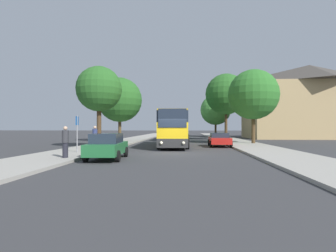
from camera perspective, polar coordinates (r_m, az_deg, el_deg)
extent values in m
plane|color=#38383A|center=(18.77, 1.21, -5.94)|extent=(300.00, 300.00, 0.00)
cube|color=#A39E93|center=(20.34, -18.99, -5.28)|extent=(4.00, 120.00, 0.15)
cube|color=#A39E93|center=(19.70, 22.09, -5.43)|extent=(4.00, 120.00, 0.15)
cube|color=tan|center=(50.73, 28.47, 2.81)|extent=(20.57, 11.15, 9.18)
pyramid|color=#423D38|center=(51.45, 28.45, 9.79)|extent=(20.57, 11.15, 3.34)
cube|color=#2D2D2D|center=(25.31, 1.31, -3.08)|extent=(2.67, 10.65, 0.70)
cube|color=yellow|center=(25.28, 1.31, -0.86)|extent=(2.67, 10.65, 1.26)
cube|color=#232D3D|center=(25.30, 1.31, 1.64)|extent=(2.69, 10.44, 0.95)
cube|color=yellow|center=(25.32, 1.31, 2.85)|extent=(2.62, 10.44, 0.12)
cube|color=#232D3D|center=(19.97, 0.95, 1.74)|extent=(2.18, 0.11, 1.45)
sphere|color=#F4EAC1|center=(20.01, -1.48, -3.70)|extent=(0.24, 0.24, 0.24)
sphere|color=#F4EAC1|center=(19.96, 3.39, -3.70)|extent=(0.24, 0.24, 0.24)
cylinder|color=black|center=(22.21, -2.02, -3.78)|extent=(0.32, 1.01, 1.00)
cylinder|color=black|center=(22.14, 4.26, -3.79)|extent=(0.32, 1.01, 1.00)
cylinder|color=black|center=(28.54, -0.98, -3.02)|extent=(0.32, 1.01, 1.00)
cylinder|color=black|center=(28.49, 3.89, -3.03)|extent=(0.32, 1.01, 1.00)
cube|color=silver|center=(38.60, 2.28, -2.14)|extent=(2.72, 11.37, 0.70)
cube|color=#23844C|center=(38.58, 2.28, -0.54)|extent=(2.72, 11.37, 1.46)
cube|color=#232D3D|center=(38.60, 2.28, 1.25)|extent=(2.74, 11.15, 0.95)
cube|color=#23844C|center=(38.62, 2.28, 2.04)|extent=(2.66, 11.14, 0.12)
cube|color=#232D3D|center=(32.91, 2.25, 1.27)|extent=(2.18, 0.12, 1.45)
sphere|color=#F4EAC1|center=(32.91, 0.77, -2.39)|extent=(0.24, 0.24, 0.24)
sphere|color=#F4EAC1|center=(32.91, 3.73, -2.39)|extent=(0.24, 0.24, 0.24)
cylinder|color=black|center=(35.24, 0.30, -2.52)|extent=(0.33, 1.01, 1.00)
cylinder|color=black|center=(35.23, 4.23, -2.52)|extent=(0.33, 1.01, 1.00)
cylinder|color=black|center=(42.02, 0.65, -2.17)|extent=(0.33, 1.01, 1.00)
cylinder|color=black|center=(42.01, 3.95, -2.17)|extent=(0.33, 1.01, 1.00)
cube|color=#238942|center=(53.74, 2.40, -1.64)|extent=(2.90, 10.88, 0.70)
cube|color=silver|center=(53.73, 2.40, -0.63)|extent=(2.90, 10.88, 1.21)
cube|color=#232D3D|center=(53.73, 2.40, 0.52)|extent=(2.92, 10.66, 0.95)
cube|color=silver|center=(53.74, 2.40, 1.09)|extent=(2.84, 10.66, 0.12)
cube|color=#232D3D|center=(48.30, 2.44, 0.44)|extent=(2.29, 0.14, 1.45)
sphere|color=#F4EAC1|center=(48.29, 1.38, -1.75)|extent=(0.24, 0.24, 0.24)
sphere|color=#F4EAC1|center=(48.30, 3.49, -1.75)|extent=(0.24, 0.24, 0.24)
cylinder|color=black|center=(50.51, 0.98, -1.87)|extent=(0.33, 1.01, 1.00)
cylinder|color=black|center=(50.53, 3.86, -1.87)|extent=(0.33, 1.01, 1.00)
cylinder|color=black|center=(56.99, 1.11, -1.70)|extent=(0.33, 1.01, 1.00)
cylinder|color=black|center=(57.00, 3.66, -1.70)|extent=(0.33, 1.01, 1.00)
cube|color=#236B38|center=(15.56, -13.05, -4.76)|extent=(1.95, 4.13, 0.63)
cube|color=#232D3D|center=(15.37, -13.19, -2.62)|extent=(1.63, 2.18, 0.54)
cylinder|color=black|center=(17.01, -14.87, -5.46)|extent=(0.24, 0.63, 0.62)
cylinder|color=black|center=(16.64, -9.15, -5.58)|extent=(0.24, 0.63, 0.62)
cylinder|color=black|center=(14.62, -17.49, -6.29)|extent=(0.24, 0.63, 0.62)
cylinder|color=black|center=(14.19, -10.87, -6.48)|extent=(0.24, 0.63, 0.62)
cube|color=red|center=(25.65, 11.14, -3.11)|extent=(1.93, 4.10, 0.57)
cube|color=#232D3D|center=(25.79, 11.10, -1.98)|extent=(1.67, 2.15, 0.43)
cylinder|color=black|center=(24.53, 13.59, -3.89)|extent=(0.21, 0.62, 0.62)
cylinder|color=black|center=(24.34, 9.29, -3.93)|extent=(0.21, 0.62, 0.62)
cylinder|color=black|center=(27.02, 12.81, -3.57)|extent=(0.21, 0.62, 0.62)
cylinder|color=black|center=(26.84, 8.91, -3.59)|extent=(0.21, 0.62, 0.62)
cylinder|color=gray|center=(19.02, -19.18, -1.62)|extent=(0.08, 0.08, 2.50)
cube|color=#1E56A3|center=(19.02, -19.17, 1.08)|extent=(0.03, 0.45, 0.60)
cylinder|color=#23232D|center=(20.14, -15.63, -3.89)|extent=(0.30, 0.30, 0.86)
cylinder|color=navy|center=(20.10, -15.62, -1.66)|extent=(0.36, 0.36, 0.71)
sphere|color=tan|center=(20.10, -15.62, -0.31)|extent=(0.23, 0.23, 0.23)
cylinder|color=#23232D|center=(15.68, -21.45, -4.93)|extent=(0.30, 0.30, 0.83)
cylinder|color=#333338|center=(15.64, -21.45, -2.14)|extent=(0.36, 0.36, 0.69)
sphere|color=tan|center=(15.63, -21.44, -0.45)|extent=(0.23, 0.23, 0.23)
cylinder|color=#513D23|center=(34.75, -10.46, -0.53)|extent=(0.40, 0.40, 3.14)
sphere|color=#286023|center=(34.94, -10.45, 5.62)|extent=(5.79, 5.79, 5.79)
cylinder|color=#47331E|center=(24.15, -14.78, -0.03)|extent=(0.40, 0.40, 3.62)
sphere|color=#286023|center=(24.39, -14.77, 7.81)|extent=(4.04, 4.04, 4.04)
cylinder|color=#513D23|center=(29.92, 18.09, -0.45)|extent=(0.40, 0.40, 3.24)
sphere|color=#2D7028|center=(30.14, 18.07, 6.52)|extent=(5.44, 5.44, 5.44)
cylinder|color=#47331E|center=(38.87, 12.51, 0.36)|extent=(0.40, 0.40, 4.31)
sphere|color=#286023|center=(39.17, 12.50, 6.77)|extent=(5.92, 5.92, 5.92)
cylinder|color=#47331E|center=(53.63, 10.32, -0.55)|extent=(0.40, 0.40, 2.99)
sphere|color=#428938|center=(53.75, 10.31, 3.47)|extent=(6.08, 6.08, 6.08)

